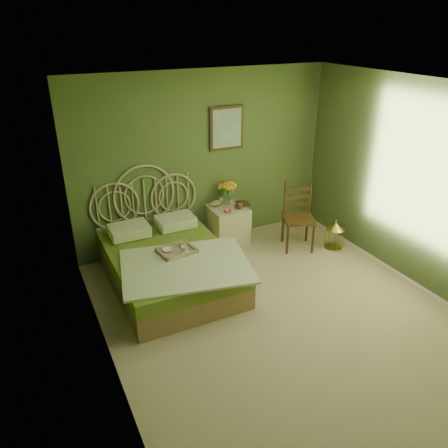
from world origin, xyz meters
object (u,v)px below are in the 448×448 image
nightstand (228,221)px  birdcage (335,235)px  bed (169,263)px  chair (296,212)px

nightstand → birdcage: nightstand is taller
bed → birdcage: size_ratio=5.24×
chair → birdcage: chair is taller
bed → birdcage: 2.61m
nightstand → chair: 1.06m
nightstand → chair: nightstand is taller
nightstand → birdcage: 1.65m
birdcage → nightstand: bearing=147.5°
chair → bed: bearing=-153.5°
bed → nightstand: 1.40m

